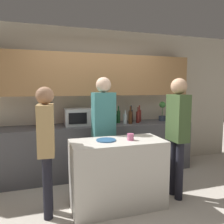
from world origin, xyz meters
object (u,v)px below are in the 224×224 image
at_px(bottle_0, 111,118).
at_px(bottle_6, 138,117).
at_px(bottle_3, 125,119).
at_px(bottle_7, 139,115).
at_px(bottle_4, 130,117).
at_px(person_center, 46,141).
at_px(cup_0, 131,137).
at_px(person_left, 104,123).
at_px(potted_plant, 162,111).
at_px(bottle_5, 131,116).
at_px(plate_on_island, 106,140).
at_px(bottle_1, 115,119).
at_px(person_right, 178,127).
at_px(microwave, 79,117).
at_px(bottle_2, 118,116).
at_px(toaster, 45,122).

xyz_separation_m(bottle_0, bottle_6, (0.51, -0.11, 0.01)).
bearing_deg(bottle_3, bottle_7, 22.11).
height_order(bottle_4, person_center, person_center).
bearing_deg(cup_0, bottle_6, 61.77).
bearing_deg(bottle_3, bottle_6, 4.04).
bearing_deg(bottle_4, cup_0, -112.15).
relative_size(person_left, person_center, 1.09).
xyz_separation_m(potted_plant, bottle_5, (-0.66, 0.06, -0.07)).
bearing_deg(bottle_6, bottle_3, -175.96).
relative_size(bottle_4, plate_on_island, 1.25).
bearing_deg(bottle_0, bottle_1, -32.31).
distance_m(bottle_5, person_left, 1.07).
relative_size(bottle_6, person_right, 0.18).
height_order(bottle_7, person_left, person_left).
distance_m(microwave, bottle_0, 0.61).
bearing_deg(person_left, bottle_1, -125.28).
bearing_deg(bottle_1, person_left, -120.91).
xyz_separation_m(bottle_5, person_center, (-1.62, -1.24, -0.09)).
relative_size(potted_plant, person_left, 0.23).
bearing_deg(microwave, potted_plant, 0.05).
xyz_separation_m(microwave, person_right, (1.21, -1.25, -0.04)).
bearing_deg(bottle_2, bottle_7, 2.07).
bearing_deg(bottle_1, bottle_7, 6.19).
xyz_separation_m(potted_plant, bottle_7, (-0.49, 0.04, -0.07)).
bearing_deg(potted_plant, bottle_1, -179.25).
bearing_deg(toaster, bottle_6, -2.71).
xyz_separation_m(bottle_4, bottle_5, (0.09, 0.20, -0.00)).
xyz_separation_m(microwave, person_center, (-0.58, -1.18, -0.12)).
bearing_deg(plate_on_island, bottle_3, 58.04).
bearing_deg(person_right, person_left, 60.08).
distance_m(bottle_7, person_right, 1.30).
distance_m(plate_on_island, person_right, 1.05).
bearing_deg(bottle_7, person_center, -145.70).
bearing_deg(bottle_2, cup_0, -102.30).
distance_m(bottle_6, person_right, 1.17).
bearing_deg(bottle_7, person_right, -89.87).
relative_size(bottle_0, person_right, 0.16).
height_order(bottle_4, cup_0, bottle_4).
bearing_deg(person_left, plate_on_island, 73.78).
bearing_deg(person_right, bottle_6, 5.18).
bearing_deg(cup_0, person_center, 174.90).
bearing_deg(person_left, bottle_3, -138.69).
bearing_deg(microwave, plate_on_island, -82.23).
relative_size(potted_plant, bottle_6, 1.31).
height_order(bottle_2, plate_on_island, bottle_2).
bearing_deg(plate_on_island, bottle_7, 50.09).
relative_size(bottle_5, person_center, 0.20).
relative_size(bottle_6, person_left, 0.17).
bearing_deg(bottle_1, plate_on_island, -113.41).
distance_m(bottle_1, bottle_7, 0.53).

